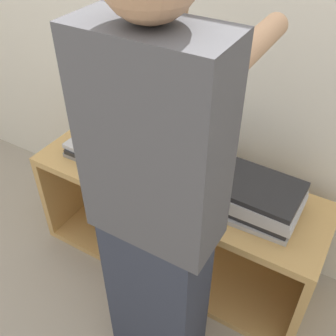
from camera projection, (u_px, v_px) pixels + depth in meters
ground_plane at (152, 288)px, 2.02m from camera, size 12.00×12.00×0.00m
wall_back at (216, 21)px, 1.64m from camera, size 8.00×0.05×2.40m
cart at (180, 215)px, 2.03m from camera, size 1.41×0.45×0.57m
laptop_open at (182, 165)px, 1.83m from camera, size 0.36×0.36×0.25m
laptop_stack_left at (108, 149)px, 1.95m from camera, size 0.37×0.27×0.07m
laptop_stack_right at (256, 198)px, 1.62m from camera, size 0.37×0.28×0.14m
person at (157, 218)px, 1.24m from camera, size 0.40×0.53×1.68m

